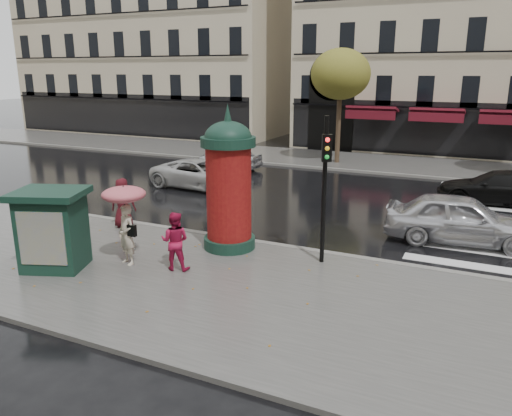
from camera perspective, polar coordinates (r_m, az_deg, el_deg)
The scene contains 18 objects.
ground at distance 13.45m, azimuth -4.49°, elevation -8.23°, with size 160.00×160.00×0.00m, color black.
near_sidewalk at distance 13.03m, azimuth -5.60°, elevation -8.77°, with size 90.00×7.00×0.12m, color #474744.
far_sidewalk at distance 30.77m, azimuth 13.32°, elevation 5.04°, with size 90.00×6.00×0.12m, color #474744.
near_kerb at distance 15.91m, azimuth 0.85°, elevation -4.09°, with size 90.00×0.25×0.14m, color slate.
far_kerb at distance 27.88m, azimuth 12.00°, elevation 4.10°, with size 90.00×0.25×0.14m, color slate.
zebra_crossing at distance 20.97m, azimuth 23.85°, elevation -0.80°, with size 3.60×11.75×0.01m, color silver.
bldg_far_left at distance 49.83m, azimuth -10.16°, elevation 22.04°, with size 24.00×14.00×22.90m.
tree_far_left at distance 29.81m, azimuth 9.64°, elevation 14.80°, with size 3.40×3.40×6.64m.
woman_umbrella at distance 14.17m, azimuth -14.74°, elevation -0.43°, with size 1.20×1.20×2.30m.
woman_red at distance 13.71m, azimuth -9.25°, elevation -3.74°, with size 0.79×0.61×1.62m, color #AC153F.
man_burgundy at distance 17.79m, azimuth -14.97°, elevation 0.57°, with size 0.84×0.55×1.73m, color #410D13.
morris_column at distance 14.90m, azimuth -3.14°, elevation 3.09°, with size 1.62×1.62×4.36m.
traffic_light at distance 13.67m, azimuth 7.89°, elevation 3.59°, with size 0.31×0.41×4.12m.
newsstand at distance 14.62m, azimuth -22.21°, elevation -2.20°, with size 2.25×2.08×2.20m.
car_silver at distance 17.28m, azimuth 22.35°, elevation -1.15°, with size 1.89×4.71×1.60m, color silver.
car_white at distance 23.71m, azimuth -6.29°, elevation 3.89°, with size 2.26×4.90×1.36m, color #BBBBBB.
car_black at distance 23.08m, azimuth 25.88°, elevation 2.12°, with size 1.93×4.74×1.38m, color black.
car_far_silver at distance 28.36m, azimuth -3.06°, elevation 5.76°, with size 1.50×3.73×1.27m, color silver.
Camera 1 is at (6.18, -10.66, 5.39)m, focal length 35.00 mm.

